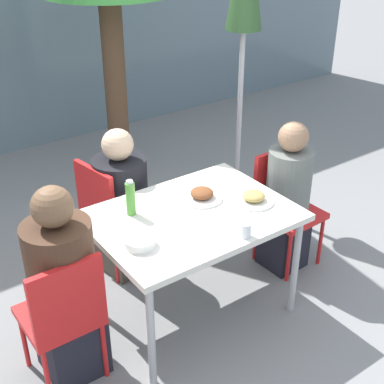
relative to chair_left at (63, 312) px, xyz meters
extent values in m
plane|color=gray|center=(0.90, 0.09, -0.50)|extent=(24.00, 24.00, 0.00)
cube|color=silver|center=(0.90, 0.09, 0.23)|extent=(1.21, 0.89, 0.04)
cylinder|color=#B7B7B7|center=(0.36, -0.30, -0.15)|extent=(0.04, 0.04, 0.72)
cylinder|color=#B7B7B7|center=(1.45, -0.30, -0.15)|extent=(0.04, 0.04, 0.72)
cylinder|color=#B7B7B7|center=(0.36, 0.47, -0.15)|extent=(0.04, 0.04, 0.72)
cylinder|color=#B7B7B7|center=(1.45, 0.47, -0.15)|extent=(0.04, 0.04, 0.72)
cube|color=red|center=(0.00, 0.08, -0.08)|extent=(0.40, 0.40, 0.04)
cube|color=red|center=(0.00, -0.10, 0.15)|extent=(0.40, 0.04, 0.42)
cylinder|color=red|center=(-0.17, 0.25, -0.30)|extent=(0.03, 0.03, 0.40)
cylinder|color=red|center=(0.17, 0.25, -0.30)|extent=(0.03, 0.03, 0.40)
cylinder|color=red|center=(-0.17, -0.09, -0.30)|extent=(0.03, 0.03, 0.40)
cylinder|color=red|center=(0.17, -0.09, -0.30)|extent=(0.03, 0.03, 0.40)
cube|color=black|center=(0.05, 0.08, -0.28)|extent=(0.33, 0.33, 0.44)
cylinder|color=#472D1E|center=(0.05, 0.08, 0.21)|extent=(0.37, 0.37, 0.55)
sphere|color=brown|center=(0.05, 0.08, 0.59)|extent=(0.22, 0.22, 0.22)
cube|color=red|center=(1.81, 0.12, -0.08)|extent=(0.41, 0.41, 0.04)
cube|color=red|center=(1.80, 0.30, 0.15)|extent=(0.40, 0.05, 0.42)
cylinder|color=red|center=(1.98, -0.04, -0.30)|extent=(0.03, 0.03, 0.40)
cylinder|color=red|center=(1.64, -0.06, -0.30)|extent=(0.03, 0.03, 0.40)
cylinder|color=red|center=(1.97, 0.30, -0.30)|extent=(0.03, 0.03, 0.40)
cylinder|color=red|center=(1.63, 0.28, -0.30)|extent=(0.03, 0.03, 0.40)
cube|color=black|center=(1.76, 0.12, -0.28)|extent=(0.29, 0.29, 0.44)
cylinder|color=slate|center=(1.76, 0.12, 0.19)|extent=(0.31, 0.31, 0.49)
sphere|color=#9E7556|center=(1.76, 0.12, 0.54)|extent=(0.21, 0.21, 0.21)
cube|color=red|center=(0.78, 0.83, -0.08)|extent=(0.46, 0.46, 0.04)
cube|color=red|center=(0.60, 0.80, 0.15)|extent=(0.10, 0.40, 0.42)
cylinder|color=red|center=(0.92, 1.03, -0.30)|extent=(0.03, 0.03, 0.40)
cylinder|color=red|center=(0.97, 0.69, -0.30)|extent=(0.03, 0.03, 0.40)
cylinder|color=red|center=(0.58, 0.97, -0.30)|extent=(0.03, 0.03, 0.40)
cylinder|color=red|center=(0.64, 0.63, -0.30)|extent=(0.03, 0.03, 0.40)
cube|color=#473D33|center=(0.79, 0.78, -0.28)|extent=(0.39, 0.39, 0.44)
cylinder|color=black|center=(0.79, 0.78, 0.16)|extent=(0.38, 0.38, 0.44)
sphere|color=beige|center=(0.79, 0.78, 0.49)|extent=(0.22, 0.22, 0.22)
cylinder|color=#333333|center=(2.13, 1.11, -0.48)|extent=(0.36, 0.36, 0.05)
cylinder|color=#BCBCBC|center=(2.13, 1.11, 0.72)|extent=(0.04, 0.04, 2.44)
cylinder|color=white|center=(1.06, 0.20, 0.26)|extent=(0.27, 0.27, 0.01)
ellipsoid|color=brown|center=(1.06, 0.20, 0.30)|extent=(0.15, 0.15, 0.06)
cylinder|color=white|center=(1.30, -0.02, 0.26)|extent=(0.26, 0.26, 0.01)
ellipsoid|color=tan|center=(1.30, -0.02, 0.29)|extent=(0.14, 0.14, 0.06)
cylinder|color=#51A338|center=(0.60, 0.30, 0.36)|extent=(0.06, 0.06, 0.21)
cylinder|color=white|center=(0.60, 0.30, 0.47)|extent=(0.04, 0.04, 0.02)
cylinder|color=white|center=(1.01, -0.29, 0.30)|extent=(0.07, 0.07, 0.09)
cylinder|color=white|center=(0.47, -0.03, 0.28)|extent=(0.17, 0.17, 0.05)
cylinder|color=brown|center=(1.47, 2.08, 0.36)|extent=(0.20, 0.20, 1.73)
camera|label=1|loc=(-0.71, -2.17, 1.93)|focal=50.00mm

